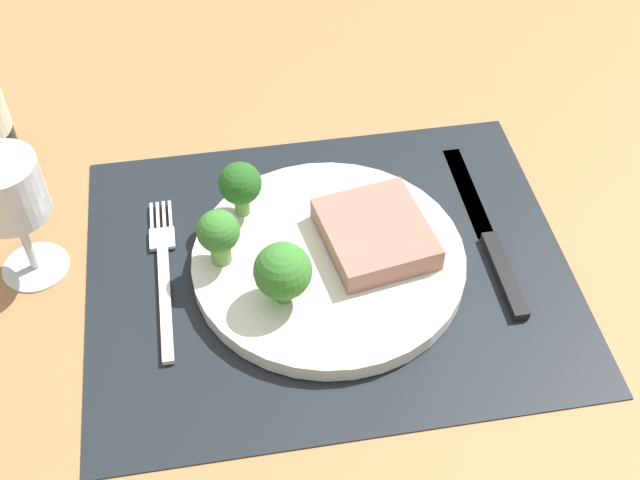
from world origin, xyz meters
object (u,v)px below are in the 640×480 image
object	(u,v)px
fork	(164,274)
steak	(375,233)
knife	(490,240)
wine_glass	(9,196)
plate	(329,261)

from	to	relation	value
fork	steak	bearing A→B (deg)	-2.27
steak	knife	size ratio (longest dim) A/B	0.44
fork	wine_glass	world-z (taller)	wine_glass
wine_glass	plate	bearing A→B (deg)	-9.68
plate	knife	size ratio (longest dim) A/B	1.09
steak	wine_glass	bearing A→B (deg)	173.27
plate	fork	bearing A→B (deg)	174.61
fork	knife	size ratio (longest dim) A/B	0.83
plate	fork	distance (cm)	15.14
plate	knife	xyz separation A→B (cm)	(15.63, 0.53, -0.50)
steak	fork	world-z (taller)	steak
fork	knife	bearing A→B (deg)	-2.35
steak	knife	distance (cm)	11.42
fork	wine_glass	xyz separation A→B (cm)	(-11.75, 3.15, 8.74)
steak	wine_glass	world-z (taller)	wine_glass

